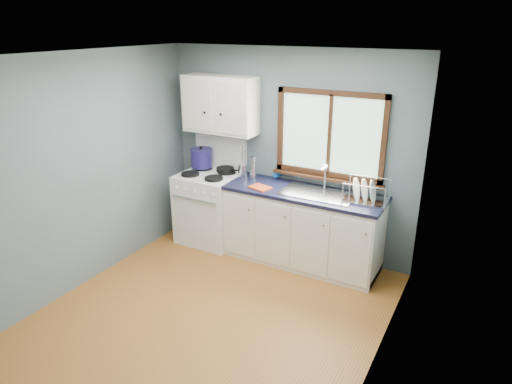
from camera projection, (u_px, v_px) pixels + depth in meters
The scene contains 19 objects.
floor at pixel (208, 319), 4.54m from camera, with size 3.20×3.60×0.02m, color #A16327.
ceiling at pixel (197, 55), 3.65m from camera, with size 3.20×3.60×0.02m, color white.
wall_back at pixel (288, 153), 5.58m from camera, with size 3.20×0.02×2.50m, color slate.
wall_front at pixel (22, 304), 2.60m from camera, with size 3.20×0.02×2.50m, color slate.
wall_left at pixel (77, 174), 4.81m from camera, with size 0.02×3.60×2.50m, color slate.
wall_right at pixel (383, 240), 3.37m from camera, with size 0.02×3.60×2.50m, color slate.
gas_range at pixel (210, 205), 5.99m from camera, with size 0.76×0.69×1.36m.
base_cabinets at pixel (302, 231), 5.45m from camera, with size 1.85×0.60×0.88m.
countertop at pixel (303, 193), 5.28m from camera, with size 1.89×0.64×0.04m, color black.
sink at pixel (318, 199), 5.21m from camera, with size 0.84×0.46×0.44m.
window at pixel (329, 141), 5.23m from camera, with size 1.36×0.10×1.03m.
upper_cabinets at pixel (220, 105), 5.61m from camera, with size 0.95×0.35×0.70m.
skillet at pixel (225, 169), 5.85m from camera, with size 0.36×0.27×0.05m.
stockpot at pixel (201, 158), 5.98m from camera, with size 0.37×0.37×0.28m.
utensil_crock at pixel (243, 170), 5.76m from camera, with size 0.15×0.15×0.39m.
thermos at pixel (253, 168), 5.61m from camera, with size 0.07×0.07×0.30m, color silver.
soap_bottle at pixel (275, 169), 5.66m from camera, with size 0.10×0.10×0.25m, color #1A6BB4.
dish_towel at pixel (260, 188), 5.36m from camera, with size 0.24×0.17×0.02m, color #C0431C.
dish_rack at pixel (365, 195), 4.98m from camera, with size 0.49×0.39×0.24m.
Camera 1 is at (2.24, -3.11, 2.77)m, focal length 32.00 mm.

